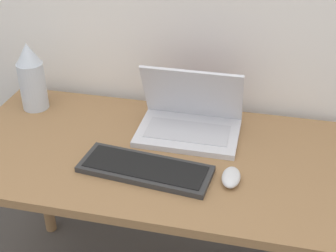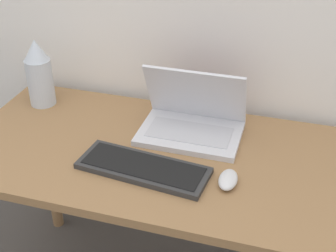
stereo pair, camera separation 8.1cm
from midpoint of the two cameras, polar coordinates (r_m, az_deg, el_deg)
The scene contains 5 objects.
desk at distance 1.59m, azimuth -0.52°, elevation -5.82°, with size 1.27×0.66×0.73m.
laptop at distance 1.61m, azimuth 4.40°, elevation 0.76°, with size 0.34×0.24×0.24m.
keyboard at distance 1.44m, azimuth -1.43°, elevation -5.16°, with size 0.42×0.19×0.02m.
mouse at distance 1.40m, azimuth 8.99°, elevation -6.52°, with size 0.06×0.10×0.03m.
vase at distance 1.81m, azimuth -14.21°, elevation 6.23°, with size 0.10×0.10×0.26m.
Camera 2 is at (0.41, -0.87, 1.60)m, focal length 50.00 mm.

